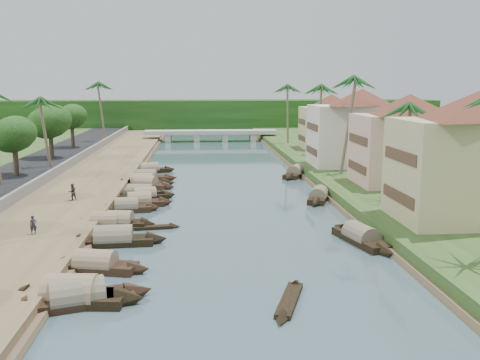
{
  "coord_description": "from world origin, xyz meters",
  "views": [
    {
      "loc": [
        -2.68,
        -42.07,
        11.8
      ],
      "look_at": [
        1.65,
        13.05,
        2.0
      ],
      "focal_mm": 40.0,
      "sensor_mm": 36.0,
      "label": 1
    }
  ],
  "objects": [
    {
      "name": "palm_6",
      "position": [
        -22.0,
        28.04,
        9.93
      ],
      "size": [
        3.2,
        3.2,
        10.26
      ],
      "color": "brown",
      "rests_on": "ground"
    },
    {
      "name": "person_near",
      "position": [
        -15.08,
        -2.22,
        1.51
      ],
      "size": [
        0.62,
        0.54,
        1.42
      ],
      "primitive_type": "imported",
      "rotation": [
        0.0,
        0.0,
        0.47
      ],
      "color": "#25252C",
      "rests_on": "left_bank"
    },
    {
      "name": "canoe_0",
      "position": [
        2.22,
        -14.52,
        0.1
      ],
      "size": [
        2.91,
        6.49,
        0.87
      ],
      "rotation": [
        0.0,
        0.0,
        1.25
      ],
      "color": "black",
      "rests_on": "ground"
    },
    {
      "name": "sampan_3",
      "position": [
        -9.1,
        -2.82,
        0.42
      ],
      "size": [
        8.26,
        2.18,
        2.2
      ],
      "rotation": [
        0.0,
        0.0,
        0.05
      ],
      "color": "black",
      "rests_on": "ground"
    },
    {
      "name": "sampan_7",
      "position": [
        -8.33,
        13.21,
        0.4
      ],
      "size": [
        6.82,
        3.14,
        1.84
      ],
      "rotation": [
        0.0,
        0.0,
        0.28
      ],
      "color": "black",
      "rests_on": "ground"
    },
    {
      "name": "palm_8",
      "position": [
        -20.5,
        60.87,
        11.96
      ],
      "size": [
        3.2,
        3.2,
        12.37
      ],
      "color": "brown",
      "rests_on": "ground"
    },
    {
      "name": "tree_4",
      "position": [
        -24.0,
        37.16,
        6.58
      ],
      "size": [
        5.52,
        5.52,
        7.53
      ],
      "color": "#4D3D2C",
      "rests_on": "ground"
    },
    {
      "name": "sampan_9",
      "position": [
        -8.96,
        14.66,
        0.41
      ],
      "size": [
        7.78,
        2.26,
        1.98
      ],
      "rotation": [
        0.0,
        0.0,
        -0.1
      ],
      "color": "black",
      "rests_on": "ground"
    },
    {
      "name": "palm_2",
      "position": [
        15.0,
        21.3,
        12.42
      ],
      "size": [
        3.2,
        3.2,
        13.04
      ],
      "color": "brown",
      "rests_on": "ground"
    },
    {
      "name": "bridge",
      "position": [
        0.0,
        72.0,
        1.72
      ],
      "size": [
        28.0,
        4.0,
        2.4
      ],
      "color": "#A4A39A",
      "rests_on": "ground"
    },
    {
      "name": "sampan_5",
      "position": [
        -9.36,
        2.28,
        0.41
      ],
      "size": [
        6.36,
        2.33,
        2.02
      ],
      "rotation": [
        0.0,
        0.0,
        -0.13
      ],
      "color": "black",
      "rests_on": "ground"
    },
    {
      "name": "palm_1",
      "position": [
        16.0,
        6.0,
        9.84
      ],
      "size": [
        3.2,
        3.2,
        10.37
      ],
      "color": "brown",
      "rests_on": "ground"
    },
    {
      "name": "sampan_8",
      "position": [
        -8.55,
        10.18,
        0.41
      ],
      "size": [
        6.88,
        2.57,
        2.1
      ],
      "rotation": [
        0.0,
        0.0,
        0.15
      ],
      "color": "black",
      "rests_on": "ground"
    },
    {
      "name": "canoe_1",
      "position": [
        -6.71,
        1.48,
        0.1
      ],
      "size": [
        4.98,
        1.44,
        0.79
      ],
      "rotation": [
        0.0,
        0.0,
        0.13
      ],
      "color": "black",
      "rests_on": "ground"
    },
    {
      "name": "left_bank",
      "position": [
        -16.0,
        20.0,
        0.4
      ],
      "size": [
        10.0,
        180.0,
        0.8
      ],
      "primitive_type": "cube",
      "color": "brown",
      "rests_on": "ground"
    },
    {
      "name": "sampan_4",
      "position": [
        -10.54,
        2.21,
        0.41
      ],
      "size": [
        6.71,
        1.88,
        1.93
      ],
      "rotation": [
        0.0,
        0.0,
        -0.06
      ],
      "color": "black",
      "rests_on": "ground"
    },
    {
      "name": "sampan_6",
      "position": [
        -9.51,
        7.93,
        0.41
      ],
      "size": [
        6.52,
        2.03,
        1.96
      ],
      "rotation": [
        0.0,
        0.0,
        0.09
      ],
      "color": "black",
      "rests_on": "ground"
    },
    {
      "name": "sampan_2",
      "position": [
        -9.37,
        -8.57,
        0.41
      ],
      "size": [
        7.58,
        3.23,
        2.0
      ],
      "rotation": [
        0.0,
        0.0,
        -0.24
      ],
      "color": "black",
      "rests_on": "ground"
    },
    {
      "name": "sampan_11",
      "position": [
        -9.36,
        21.12,
        0.42
      ],
      "size": [
        7.78,
        1.99,
        2.23
      ],
      "rotation": [
        0.0,
        0.0,
        -0.0
      ],
      "color": "black",
      "rests_on": "ground"
    },
    {
      "name": "tree_5",
      "position": [
        -24.0,
        50.63,
        6.5
      ],
      "size": [
        4.67,
        4.67,
        7.11
      ],
      "color": "#4D3D2C",
      "rests_on": "ground"
    },
    {
      "name": "retaining_wall",
      "position": [
        -20.2,
        20.0,
        1.35
      ],
      "size": [
        0.4,
        180.0,
        1.1
      ],
      "primitive_type": "cube",
      "color": "slate",
      "rests_on": "left_bank"
    },
    {
      "name": "sampan_16",
      "position": [
        10.22,
        26.78,
        0.42
      ],
      "size": [
        5.59,
        8.83,
        2.21
      ],
      "rotation": [
        0.0,
        0.0,
        1.1
      ],
      "color": "black",
      "rests_on": "ground"
    },
    {
      "name": "sampan_10",
      "position": [
        -8.87,
        19.88,
        0.41
      ],
      "size": [
        7.54,
        4.29,
        2.09
      ],
      "rotation": [
        0.0,
        0.0,
        -0.39
      ],
      "color": "black",
      "rests_on": "ground"
    },
    {
      "name": "ground",
      "position": [
        0.0,
        0.0,
        0.0
      ],
      "size": [
        220.0,
        220.0,
        0.0
      ],
      "primitive_type": "plane",
      "color": "#3E555D",
      "rests_on": "ground"
    },
    {
      "name": "canoe_2",
      "position": [
        -8.4,
        20.17,
        0.1
      ],
      "size": [
        5.23,
        1.19,
        0.75
      ],
      "rotation": [
        0.0,
        0.0,
        -0.08
      ],
      "color": "black",
      "rests_on": "ground"
    },
    {
      "name": "sampan_14",
      "position": [
        9.56,
        -3.76,
        0.41
      ],
      "size": [
        3.6,
        8.61,
        2.08
      ],
      "rotation": [
        0.0,
        0.0,
        1.82
      ],
      "color": "black",
      "rests_on": "ground"
    },
    {
      "name": "sampan_1",
      "position": [
        -9.73,
        -13.72,
        0.42
      ],
      "size": [
        8.41,
        2.79,
        2.43
      ],
      "rotation": [
        0.0,
        0.0,
        -0.11
      ],
      "color": "black",
      "rests_on": "ground"
    },
    {
      "name": "person_far",
      "position": [
        -14.95,
        9.88,
        1.62
      ],
      "size": [
        1.0,
        0.96,
        1.63
      ],
      "primitive_type": "imported",
      "rotation": [
        0.0,
        0.0,
        3.73
      ],
      "color": "#332A23",
      "rests_on": "left_bank"
    },
    {
      "name": "building_mid",
      "position": [
        19.99,
        14.0,
        6.13
      ],
      "size": [
        14.11,
        14.11,
        9.7
      ],
      "color": "#CCA890",
      "rests_on": "right_bank"
    },
    {
      "name": "palm_7",
      "position": [
        14.0,
        56.58,
        11.48
      ],
      "size": [
        3.2,
        3.2,
        12.09
      ],
      "color": "brown",
      "rests_on": "ground"
    },
    {
      "name": "sampan_13",
      "position": [
        -9.37,
        30.92,
        0.41
      ],
      "size": [
        7.39,
        3.35,
        2.02
      ],
      "rotation": [
        0.0,
        0.0,
        0.26
      ],
      "color": "black",
      "rests_on": "ground"
    },
    {
      "name": "sampan_15",
      "position": [
        9.76,
        11.53,
        0.41
      ],
      "size": [
        4.02,
        7.62,
        2.05
      ],
      "rotation": [
        0.0,
        0.0,
        1.22
      ],
      "color": "black",
      "rests_on": "ground"
    },
    {
      "name": "tree_6",
      "position": [
        24.0,
        28.96,
        6.68
      ],
      "size": [
        4.82,
        4.82,
        7.56
      ],
      "color": "#4D3D2C",
      "rests_on": "ground"
    },
    {
      "name": "road",
      "position": [
        -24.5,
        20.0,
        0.7
      ],
      "size": [
        8.0,
        180.0,
        1.4
      ],
      "primitive_type": "cube",
      "color": "black",
      "rests_on": "ground"
    },
    {
      "name": "tree_3",
      "position": [
        -24.0,
        21.66,
        6.12
      ],
      "size": [
        4.69,
        4.69,
        6.73
      ],
      "color": "#4D3D2C",
      "rests_on": "ground"
    },
    {
      "name": "palm_3",
      "position": [
        16.0,
        39.51,
        11.48
      ],
      "size": [
        3.2,
        3.2,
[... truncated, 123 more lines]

